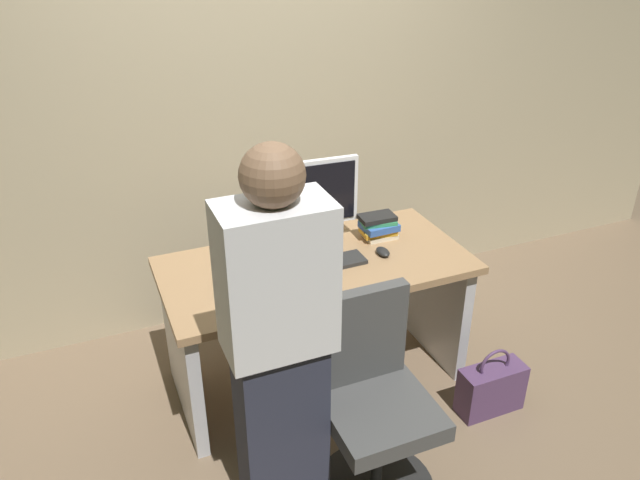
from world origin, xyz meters
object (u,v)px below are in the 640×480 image
Objects in this scene: handbag at (491,388)px; monitor at (308,198)px; cup_near_keyboard at (223,280)px; cup_by_monitor at (230,251)px; book_stack at (378,226)px; person_at_desk at (279,348)px; desk at (316,299)px; office_chair at (373,409)px; mouse at (383,252)px; keyboard at (324,265)px.

monitor is at bearing 130.36° from handbag.
cup_near_keyboard is 0.25× the size of handbag.
book_stack reaches higher than cup_by_monitor.
person_at_desk is 1.37m from handbag.
monitor reaches higher than desk.
person_at_desk is 1.20m from book_stack.
cup_near_keyboard is (-0.05, 0.66, -0.07)m from person_at_desk.
office_chair is at bearing -57.63° from cup_near_keyboard.
office_chair is 0.89m from cup_near_keyboard.
handbag is at bearing 6.74° from person_at_desk.
mouse is 0.20m from book_stack.
office_chair is 0.86m from mouse.
monitor is 5.81× the size of cup_near_keyboard.
cup_by_monitor is 0.80m from book_stack.
monitor is (0.10, 0.97, 0.56)m from office_chair.
keyboard is 1.07m from handbag.
office_chair is 2.49× the size of handbag.
cup_near_keyboard is at bearing -168.54° from book_stack.
office_chair reaches higher than desk.
keyboard is at bearing 1.29° from cup_near_keyboard.
cup_by_monitor is at bearing 109.15° from office_chair.
monitor reaches higher than mouse.
cup_by_monitor is 1.50m from handbag.
mouse is (0.30, -0.28, -0.24)m from monitor.
keyboard is (0.02, -0.05, 0.23)m from desk.
person_at_desk is (-0.39, 0.04, 0.41)m from office_chair.
desk is 17.54× the size of cup_by_monitor.
person_at_desk is at bearing -140.16° from mouse.
office_chair is 1.07m from cup_by_monitor.
desk is 0.42m from mouse.
desk is 0.94× the size of person_at_desk.
cup_by_monitor is at bearing 152.28° from desk.
handbag is at bearing -49.64° from monitor.
person_at_desk reaches higher than desk.
cup_by_monitor is at bearing 146.99° from keyboard.
mouse reaches higher than keyboard.
mouse is at bearing 125.93° from handbag.
keyboard is 4.30× the size of mouse.
office_chair reaches higher than cup_by_monitor.
monitor is (0.49, 0.94, 0.14)m from person_at_desk.
person_at_desk is 8.11× the size of book_stack.
book_stack is (0.39, 0.17, 0.06)m from keyboard.
cup_near_keyboard is at bearing 156.93° from handbag.
mouse is 1.07× the size of cup_near_keyboard.
handbag is (0.72, -0.58, -0.37)m from desk.
handbag is (0.31, -0.70, -0.66)m from book_stack.
keyboard is at bearing 178.74° from mouse.
office_chair reaches higher than book_stack.
office_chair is 0.77m from keyboard.
person_at_desk is 0.82m from keyboard.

